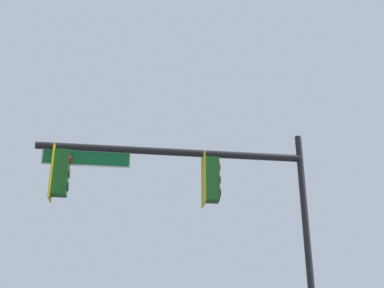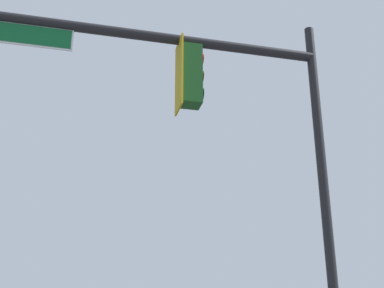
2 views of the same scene
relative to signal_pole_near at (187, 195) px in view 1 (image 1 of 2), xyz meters
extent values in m
cylinder|color=black|center=(-2.79, -0.61, -1.97)|extent=(0.16, 0.16, 7.32)
cylinder|color=black|center=(0.37, 0.08, 1.09)|extent=(6.36, 1.55, 0.18)
cube|color=gold|center=(-0.39, -0.09, 0.42)|extent=(0.14, 0.51, 1.30)
cube|color=#144719|center=(-0.58, -0.13, 0.42)|extent=(0.42, 0.39, 1.10)
cylinder|color=#144719|center=(-0.58, -0.13, 1.03)|extent=(0.04, 0.04, 0.12)
cylinder|color=red|center=(-0.77, -0.17, 0.75)|extent=(0.08, 0.22, 0.22)
cylinder|color=#392D05|center=(-0.77, -0.17, 0.42)|extent=(0.08, 0.22, 0.22)
cylinder|color=black|center=(-0.77, -0.17, 0.09)|extent=(0.08, 0.22, 0.22)
cube|color=gold|center=(3.09, 0.67, 0.42)|extent=(0.14, 0.51, 1.30)
cube|color=#144719|center=(2.90, 0.63, 0.42)|extent=(0.42, 0.39, 1.10)
cylinder|color=#144719|center=(2.90, 0.63, 1.03)|extent=(0.04, 0.04, 0.12)
cylinder|color=red|center=(2.71, 0.59, 0.75)|extent=(0.08, 0.22, 0.22)
cylinder|color=#392D05|center=(2.71, 0.59, 0.42)|extent=(0.08, 0.22, 0.22)
cylinder|color=black|center=(2.71, 0.59, 0.09)|extent=(0.08, 0.22, 0.22)
cube|color=#0F602D|center=(2.35, 0.51, 0.82)|extent=(1.98, 0.47, 0.34)
cube|color=white|center=(2.35, 0.51, 0.82)|extent=(2.04, 0.47, 0.40)
camera|label=1|loc=(-1.15, 11.99, -4.00)|focal=50.00mm
camera|label=2|loc=(-0.45, 7.79, -3.94)|focal=50.00mm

